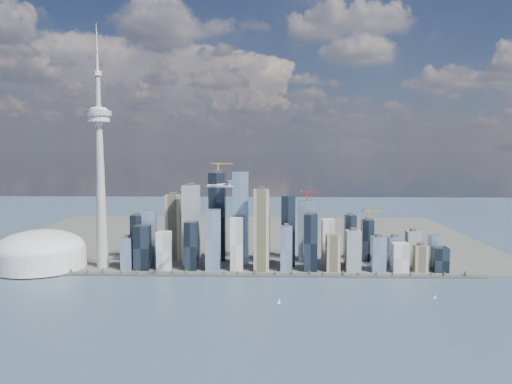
{
  "coord_description": "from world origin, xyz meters",
  "views": [
    {
      "loc": [
        89.77,
        -810.51,
        277.27
      ],
      "look_at": [
        56.14,
        260.0,
        182.28
      ],
      "focal_mm": 35.0,
      "sensor_mm": 36.0,
      "label": 1
    }
  ],
  "objects_px": {
    "needle_tower": "(100,166)",
    "dome_stadium": "(41,252)",
    "sailboat_west": "(279,302)",
    "sailboat_east": "(435,297)",
    "airplane": "(220,186)"
  },
  "relations": [
    {
      "from": "dome_stadium",
      "to": "airplane",
      "type": "distance_m",
      "value": 476.44
    },
    {
      "from": "sailboat_west",
      "to": "dome_stadium",
      "type": "bearing_deg",
      "value": 134.29
    },
    {
      "from": "sailboat_west",
      "to": "sailboat_east",
      "type": "distance_m",
      "value": 291.11
    },
    {
      "from": "sailboat_west",
      "to": "sailboat_east",
      "type": "relative_size",
      "value": 1.16
    },
    {
      "from": "sailboat_west",
      "to": "airplane",
      "type": "bearing_deg",
      "value": 115.71
    },
    {
      "from": "airplane",
      "to": "sailboat_east",
      "type": "bearing_deg",
      "value": 11.64
    },
    {
      "from": "needle_tower",
      "to": "dome_stadium",
      "type": "bearing_deg",
      "value": -175.91
    },
    {
      "from": "dome_stadium",
      "to": "sailboat_west",
      "type": "bearing_deg",
      "value": -23.82
    },
    {
      "from": "airplane",
      "to": "needle_tower",
      "type": "bearing_deg",
      "value": 174.53
    },
    {
      "from": "needle_tower",
      "to": "airplane",
      "type": "bearing_deg",
      "value": -26.59
    },
    {
      "from": "dome_stadium",
      "to": "sailboat_east",
      "type": "xyz_separation_m",
      "value": [
        831.99,
        -201.4,
        -36.83
      ]
    },
    {
      "from": "sailboat_west",
      "to": "sailboat_east",
      "type": "xyz_separation_m",
      "value": [
        288.55,
        38.56,
        -0.41
      ]
    },
    {
      "from": "dome_stadium",
      "to": "sailboat_east",
      "type": "distance_m",
      "value": 856.81
    },
    {
      "from": "sailboat_west",
      "to": "needle_tower",
      "type": "bearing_deg",
      "value": 126.34
    },
    {
      "from": "needle_tower",
      "to": "airplane",
      "type": "height_order",
      "value": "needle_tower"
    }
  ]
}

